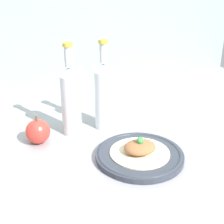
{
  "coord_description": "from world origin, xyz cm",
  "views": [
    {
      "loc": [
        -30.4,
        -80.18,
        48.31
      ],
      "look_at": [
        1.96,
        -2.68,
        10.34
      ],
      "focal_mm": 50.0,
      "sensor_mm": 36.0,
      "label": 1
    }
  ],
  "objects_px": {
    "plate": "(140,155)",
    "cider_bottle_right": "(104,94)",
    "cider_bottle_left": "(71,99)",
    "apple": "(38,132)",
    "plated_food": "(140,149)"
  },
  "relations": [
    {
      "from": "plate",
      "to": "apple",
      "type": "xyz_separation_m",
      "value": [
        -0.25,
        0.2,
        0.03
      ]
    },
    {
      "from": "cider_bottle_left",
      "to": "plate",
      "type": "bearing_deg",
      "value": -59.22
    },
    {
      "from": "plate",
      "to": "apple",
      "type": "bearing_deg",
      "value": 141.22
    },
    {
      "from": "apple",
      "to": "plate",
      "type": "bearing_deg",
      "value": -38.78
    },
    {
      "from": "plated_food",
      "to": "cider_bottle_left",
      "type": "bearing_deg",
      "value": 120.78
    },
    {
      "from": "plated_food",
      "to": "plate",
      "type": "bearing_deg",
      "value": 0.0
    },
    {
      "from": "plated_food",
      "to": "cider_bottle_right",
      "type": "xyz_separation_m",
      "value": [
        -0.02,
        0.22,
        0.09
      ]
    },
    {
      "from": "cider_bottle_left",
      "to": "apple",
      "type": "xyz_separation_m",
      "value": [
        -0.11,
        -0.02,
        -0.08
      ]
    },
    {
      "from": "cider_bottle_left",
      "to": "apple",
      "type": "distance_m",
      "value": 0.14
    },
    {
      "from": "cider_bottle_left",
      "to": "cider_bottle_right",
      "type": "height_order",
      "value": "same"
    },
    {
      "from": "plated_food",
      "to": "apple",
      "type": "bearing_deg",
      "value": 141.22
    },
    {
      "from": "plate",
      "to": "apple",
      "type": "relative_size",
      "value": 2.77
    },
    {
      "from": "cider_bottle_left",
      "to": "cider_bottle_right",
      "type": "distance_m",
      "value": 0.11
    },
    {
      "from": "apple",
      "to": "plated_food",
      "type": "bearing_deg",
      "value": -38.78
    },
    {
      "from": "plate",
      "to": "cider_bottle_right",
      "type": "bearing_deg",
      "value": 95.37
    }
  ]
}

